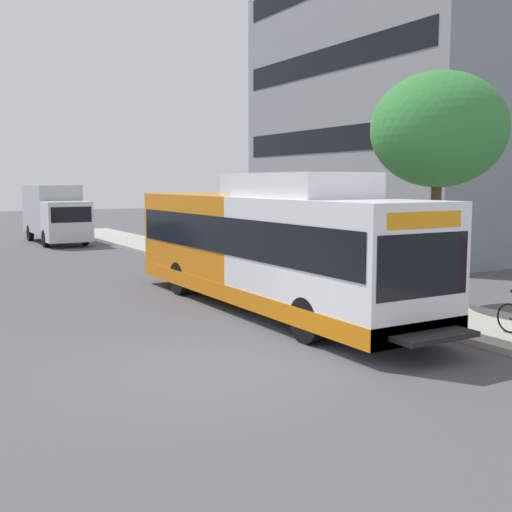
{
  "coord_description": "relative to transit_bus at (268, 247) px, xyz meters",
  "views": [
    {
      "loc": [
        -4.96,
        -10.34,
        3.44
      ],
      "look_at": [
        2.9,
        3.13,
        1.6
      ],
      "focal_mm": 44.34,
      "sensor_mm": 36.0,
      "label": 1
    }
  ],
  "objects": [
    {
      "name": "sidewalk_curb",
      "position": [
        3.21,
        1.95,
        -1.63
      ],
      "size": [
        3.0,
        56.0,
        0.14
      ],
      "primitive_type": "cube",
      "color": "#A8A399",
      "rests_on": "ground"
    },
    {
      "name": "box_truck_background",
      "position": [
        -0.62,
        22.02,
        0.04
      ],
      "size": [
        2.32,
        7.01,
        3.25
      ],
      "color": "silver",
      "rests_on": "ground"
    },
    {
      "name": "transit_bus",
      "position": [
        0.0,
        0.0,
        0.0
      ],
      "size": [
        2.58,
        12.25,
        3.65
      ],
      "color": "white",
      "rests_on": "ground"
    },
    {
      "name": "ground_plane",
      "position": [
        -3.79,
        3.95,
        -1.7
      ],
      "size": [
        120.0,
        120.0,
        0.0
      ],
      "primitive_type": "plane",
      "color": "#4C4C51"
    },
    {
      "name": "street_tree_near_stop",
      "position": [
        4.22,
        -1.92,
        3.11
      ],
      "size": [
        3.65,
        3.65,
        6.24
      ],
      "color": "#4C3823",
      "rests_on": "sidewalk_curb"
    }
  ]
}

